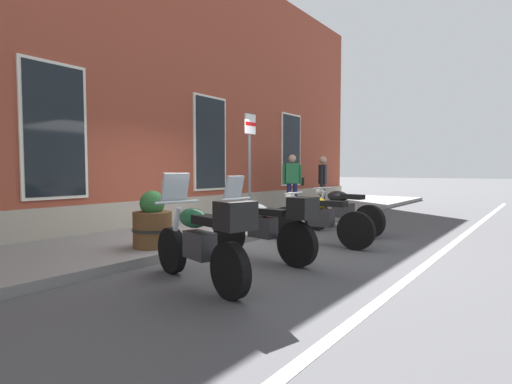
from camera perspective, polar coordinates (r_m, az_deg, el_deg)
ground_plane at (r=7.35m, az=-2.37°, el=-7.61°), size 140.00×140.00×0.00m
sidewalk at (r=8.25m, az=-9.77°, el=-5.98°), size 26.57×2.73×0.13m
lane_stripe at (r=5.92m, az=22.85°, el=-10.46°), size 26.57×0.12×0.01m
brick_pub_facade at (r=11.65m, az=-24.18°, el=13.77°), size 20.57×5.48×7.16m
motorcycle_green_touring at (r=4.65m, az=-7.85°, el=-6.94°), size 0.84×1.94×1.34m
motorcycle_silver_touring at (r=5.94m, az=1.43°, el=-4.92°), size 0.65×2.07×1.29m
motorcycle_yellow_naked at (r=7.24m, az=9.07°, el=-3.93°), size 0.62×2.09×0.96m
motorcycle_black_naked at (r=8.64m, az=12.31°, el=-2.74°), size 0.65×2.03×1.00m
pedestrian_striped_shirt at (r=11.78m, az=5.35°, el=1.84°), size 0.49×0.55×1.72m
pedestrian_dark_jacket at (r=12.03m, az=9.74°, el=1.69°), size 0.64×0.35×1.67m
parking_sign at (r=8.74m, az=-0.91°, el=5.70°), size 0.36×0.07×2.52m
barrel_planter at (r=6.52m, az=-14.93°, el=-4.52°), size 0.65×0.65×0.92m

